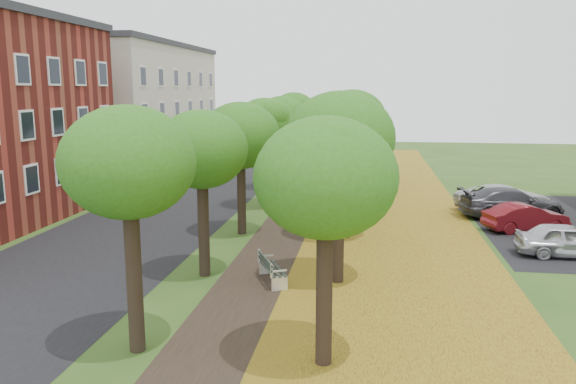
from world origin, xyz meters
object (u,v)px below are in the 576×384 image
(car_silver, at_px, (568,240))
(car_red, at_px, (526,217))
(bench, at_px, (271,269))
(car_grey, at_px, (512,203))
(car_white, at_px, (504,198))

(car_silver, height_order, car_red, car_silver)
(bench, distance_m, car_grey, 15.89)
(car_grey, xyz_separation_m, car_white, (-0.03, 1.62, -0.04))
(bench, bearing_deg, car_red, -74.86)
(car_silver, bearing_deg, car_red, 8.13)
(car_red, distance_m, car_grey, 2.86)
(car_grey, height_order, car_white, car_grey)
(car_silver, relative_size, car_grey, 0.74)
(bench, distance_m, car_white, 17.11)
(car_red, bearing_deg, car_white, -18.84)
(car_white, bearing_deg, car_red, 156.84)
(car_silver, distance_m, car_white, 8.63)
(car_white, bearing_deg, car_grey, 157.78)
(bench, height_order, car_red, car_red)
(car_red, bearing_deg, car_grey, -19.37)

